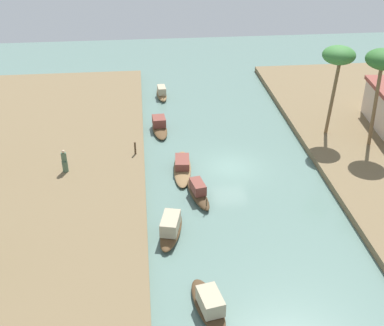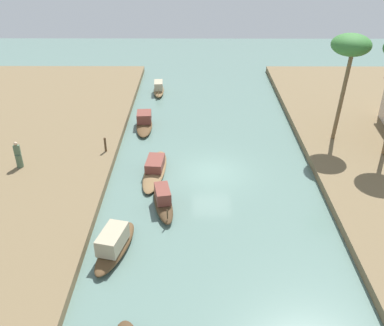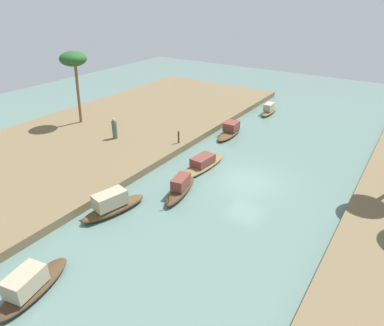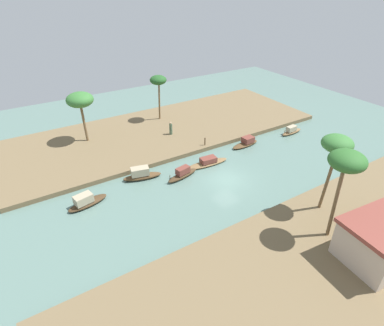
% 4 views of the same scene
% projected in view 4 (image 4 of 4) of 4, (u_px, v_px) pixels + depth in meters
% --- Properties ---
extents(river_water, '(69.04, 69.04, 0.00)m').
position_uv_depth(river_water, '(227.00, 180.00, 33.02)').
color(river_water, slate).
rests_on(river_water, ground).
extents(riverbank_left, '(41.23, 15.24, 0.51)m').
position_uv_depth(riverbank_left, '(165.00, 130.00, 43.03)').
color(riverbank_left, brown).
rests_on(riverbank_left, ground).
extents(riverbank_right, '(41.23, 15.24, 0.51)m').
position_uv_depth(riverbank_right, '(344.00, 268.00, 22.75)').
color(riverbank_right, brown).
rests_on(riverbank_right, ground).
extents(sampan_near_left_bank, '(4.16, 2.04, 1.35)m').
position_uv_depth(sampan_near_left_bank, '(141.00, 174.00, 32.91)').
color(sampan_near_left_bank, brown).
rests_on(sampan_near_left_bank, river_water).
extents(sampan_with_red_awning, '(4.05, 1.42, 1.10)m').
position_uv_depth(sampan_with_red_awning, '(246.00, 143.00, 39.43)').
color(sampan_with_red_awning, brown).
rests_on(sampan_with_red_awning, river_water).
extents(sampan_open_hull, '(3.58, 1.12, 1.10)m').
position_uv_depth(sampan_open_hull, '(292.00, 131.00, 42.39)').
color(sampan_open_hull, brown).
rests_on(sampan_open_hull, river_water).
extents(sampan_upstream_small, '(5.30, 1.67, 0.91)m').
position_uv_depth(sampan_upstream_small, '(207.00, 162.00, 35.42)').
color(sampan_upstream_small, brown).
rests_on(sampan_upstream_small, river_water).
extents(sampan_with_tall_canopy, '(3.98, 1.95, 1.24)m').
position_uv_depth(sampan_with_tall_canopy, '(86.00, 201.00, 29.10)').
color(sampan_with_tall_canopy, '#47331E').
rests_on(sampan_with_tall_canopy, river_water).
extents(sampan_downstream_large, '(3.95, 1.67, 1.18)m').
position_uv_depth(sampan_downstream_large, '(183.00, 174.00, 33.18)').
color(sampan_downstream_large, '#47331E').
rests_on(sampan_downstream_large, river_water).
extents(person_on_near_bank, '(0.46, 0.46, 1.70)m').
position_uv_depth(person_on_near_bank, '(171.00, 129.00, 40.95)').
color(person_on_near_bank, '#4C664C').
rests_on(person_on_near_bank, riverbank_left).
extents(mooring_post, '(0.14, 0.14, 0.98)m').
position_uv_depth(mooring_post, '(205.00, 141.00, 38.39)').
color(mooring_post, '#4C3823').
rests_on(mooring_post, riverbank_left).
extents(palm_tree_left_near, '(2.28, 2.28, 6.31)m').
position_uv_depth(palm_tree_left_near, '(158.00, 81.00, 42.79)').
color(palm_tree_left_near, brown).
rests_on(palm_tree_left_near, riverbank_left).
extents(palm_tree_left_far, '(3.19, 3.19, 6.17)m').
position_uv_depth(palm_tree_left_far, '(80.00, 100.00, 37.16)').
color(palm_tree_left_far, brown).
rests_on(palm_tree_left_far, riverbank_left).
extents(palm_tree_right_tall, '(2.49, 2.49, 7.16)m').
position_uv_depth(palm_tree_right_tall, '(337.00, 145.00, 24.97)').
color(palm_tree_right_tall, brown).
rests_on(palm_tree_right_tall, riverbank_right).
extents(palm_tree_right_short, '(2.64, 2.64, 7.54)m').
position_uv_depth(palm_tree_right_short, '(347.00, 163.00, 21.99)').
color(palm_tree_right_short, brown).
rests_on(palm_tree_right_short, riverbank_right).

